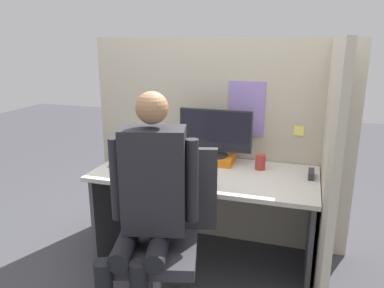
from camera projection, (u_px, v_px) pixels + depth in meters
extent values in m
cube|color=#B7AD99|center=(218.00, 143.00, 3.00)|extent=(2.06, 0.04, 1.64)
cube|color=#937AC6|center=(246.00, 109.00, 2.83)|extent=(0.27, 0.01, 0.41)
cube|color=#F4EA66|center=(299.00, 131.00, 2.76)|extent=(0.07, 0.01, 0.07)
cube|color=#B7AD99|center=(327.00, 172.00, 2.33)|extent=(0.04, 1.39, 1.64)
cube|color=beige|center=(205.00, 174.00, 2.67)|extent=(1.56, 0.74, 0.03)
cube|color=#4C4C51|center=(114.00, 206.00, 2.98)|extent=(0.03, 0.63, 0.68)
cube|color=#4C4C51|center=(310.00, 234.00, 2.55)|extent=(0.03, 0.63, 0.68)
cube|color=orange|center=(215.00, 159.00, 2.84)|extent=(0.28, 0.21, 0.06)
cylinder|color=#232328|center=(215.00, 155.00, 2.83)|extent=(0.20, 0.20, 0.01)
cylinder|color=#232328|center=(215.00, 152.00, 2.83)|extent=(0.04, 0.04, 0.04)
cube|color=#232328|center=(215.00, 130.00, 2.78)|extent=(0.55, 0.02, 0.32)
cube|color=black|center=(215.00, 131.00, 2.77)|extent=(0.53, 0.00, 0.29)
cube|color=#99999E|center=(137.00, 165.00, 2.78)|extent=(0.38, 0.22, 0.02)
cube|color=silver|center=(138.00, 162.00, 2.79)|extent=(0.32, 0.12, 0.00)
cube|color=#99999E|center=(141.00, 147.00, 2.81)|extent=(0.38, 0.09, 0.21)
cube|color=#1E3D93|center=(141.00, 148.00, 2.81)|extent=(0.33, 0.08, 0.18)
ellipsoid|color=gray|center=(165.00, 168.00, 2.69)|extent=(0.07, 0.04, 0.03)
cube|color=#2D2D33|center=(311.00, 174.00, 2.54)|extent=(0.04, 0.13, 0.05)
cone|color=orange|center=(194.00, 182.00, 2.41)|extent=(0.04, 0.11, 0.04)
cylinder|color=green|center=(197.00, 179.00, 2.47)|extent=(0.02, 0.02, 0.02)
cylinder|color=gray|center=(157.00, 285.00, 2.19)|extent=(0.05, 0.05, 0.38)
cube|color=#2D2D33|center=(156.00, 251.00, 2.13)|extent=(0.56, 0.56, 0.07)
cube|color=#2D2D33|center=(181.00, 189.00, 2.27)|extent=(0.44, 0.16, 0.51)
cylinder|color=black|center=(125.00, 247.00, 2.01)|extent=(0.19, 0.35, 0.11)
cylinder|color=black|center=(158.00, 248.00, 2.00)|extent=(0.19, 0.35, 0.11)
cube|color=#232328|center=(154.00, 180.00, 2.02)|extent=(0.38, 0.28, 0.58)
sphere|color=#9E704C|center=(152.00, 108.00, 1.91)|extent=(0.17, 0.17, 0.17)
cylinder|color=#232328|center=(116.00, 179.00, 2.02)|extent=(0.07, 0.07, 0.46)
cylinder|color=#232328|center=(192.00, 181.00, 2.01)|extent=(0.07, 0.07, 0.46)
cylinder|color=#A3332D|center=(260.00, 162.00, 2.70)|extent=(0.07, 0.07, 0.11)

